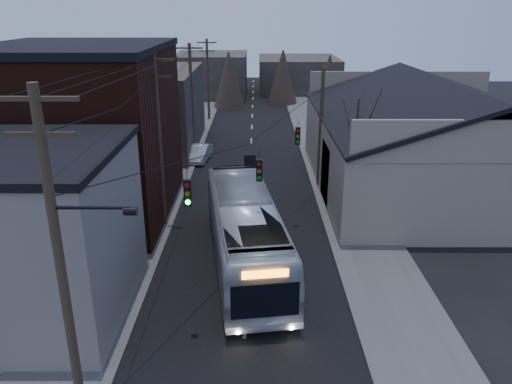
% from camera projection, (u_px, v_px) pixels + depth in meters
% --- Properties ---
extents(road_surface, '(9.00, 110.00, 0.02)m').
position_uv_depth(road_surface, '(250.00, 165.00, 41.10)').
color(road_surface, black).
rests_on(road_surface, ground).
extents(sidewalk_left, '(4.00, 110.00, 0.12)m').
position_uv_depth(sidewalk_left, '(172.00, 165.00, 41.08)').
color(sidewalk_left, '#474744').
rests_on(sidewalk_left, ground).
extents(sidewalk_right, '(4.00, 110.00, 0.12)m').
position_uv_depth(sidewalk_right, '(329.00, 165.00, 41.08)').
color(sidewalk_right, '#474744').
rests_on(sidewalk_right, ground).
extents(building_clapboard, '(8.00, 8.00, 7.00)m').
position_uv_depth(building_clapboard, '(23.00, 236.00, 20.19)').
color(building_clapboard, slate).
rests_on(building_clapboard, ground).
extents(building_brick, '(10.00, 12.00, 10.00)m').
position_uv_depth(building_brick, '(82.00, 135.00, 29.99)').
color(building_brick, black).
rests_on(building_brick, ground).
extents(building_left_far, '(9.00, 14.00, 7.00)m').
position_uv_depth(building_left_far, '(147.00, 109.00, 45.51)').
color(building_left_far, '#312B27').
rests_on(building_left_far, ground).
extents(warehouse, '(16.16, 20.60, 7.73)m').
position_uv_depth(warehouse, '(432.00, 150.00, 35.47)').
color(warehouse, gray).
rests_on(warehouse, ground).
extents(building_far_left, '(10.00, 12.00, 6.00)m').
position_uv_depth(building_far_left, '(212.00, 75.00, 72.88)').
color(building_far_left, '#312B27').
rests_on(building_far_left, ground).
extents(building_far_right, '(12.00, 14.00, 5.00)m').
position_uv_depth(building_far_right, '(298.00, 74.00, 77.74)').
color(building_far_right, '#312B27').
rests_on(building_far_right, ground).
extents(bare_tree, '(0.40, 0.40, 7.20)m').
position_uv_depth(bare_tree, '(355.00, 158.00, 30.47)').
color(bare_tree, black).
rests_on(bare_tree, ground).
extents(utility_lines, '(11.24, 45.28, 10.50)m').
position_uv_depth(utility_lines, '(204.00, 121.00, 33.89)').
color(utility_lines, '#382B1E').
rests_on(utility_lines, ground).
extents(bus, '(4.78, 13.24, 3.61)m').
position_uv_depth(bus, '(245.00, 231.00, 24.68)').
color(bus, '#A8ADB4').
rests_on(bus, ground).
extents(parked_car, '(1.90, 4.16, 1.32)m').
position_uv_depth(parked_car, '(200.00, 153.00, 42.09)').
color(parked_car, '#A4A7AC').
rests_on(parked_car, ground).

